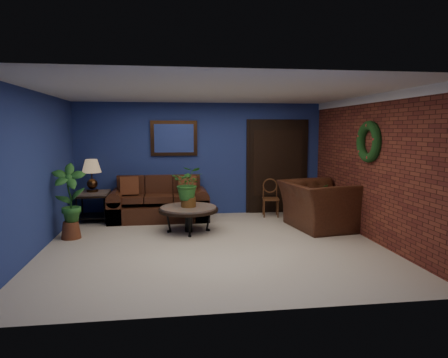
{
  "coord_description": "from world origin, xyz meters",
  "views": [
    {
      "loc": [
        -0.72,
        -6.42,
        1.9
      ],
      "look_at": [
        0.25,
        0.55,
        1.04
      ],
      "focal_mm": 32.0,
      "sensor_mm": 36.0,
      "label": 1
    }
  ],
  "objects": [
    {
      "name": "coffee_table",
      "position": [
        -0.37,
        0.94,
        0.42
      ],
      "size": [
        1.11,
        1.11,
        0.48
      ],
      "rotation": [
        0.0,
        0.0,
        -0.16
      ],
      "color": "#544F4A",
      "rests_on": "ground"
    },
    {
      "name": "wall_left",
      "position": [
        -2.75,
        0.0,
        1.25
      ],
      "size": [
        0.04,
        5.0,
        2.5
      ],
      "primitive_type": "cube",
      "color": "navy",
      "rests_on": "ground"
    },
    {
      "name": "closet_door",
      "position": [
        1.75,
        2.47,
        1.05
      ],
      "size": [
        1.44,
        0.06,
        2.18
      ],
      "primitive_type": "cube",
      "color": "black",
      "rests_on": "wall_back"
    },
    {
      "name": "coffee_plant",
      "position": [
        -0.37,
        0.94,
        0.89
      ],
      "size": [
        0.64,
        0.57,
        0.76
      ],
      "color": "brown",
      "rests_on": "coffee_table"
    },
    {
      "name": "crown_molding",
      "position": [
        2.72,
        0.0,
        2.43
      ],
      "size": [
        0.03,
        5.0,
        0.14
      ],
      "primitive_type": "cube",
      "color": "white",
      "rests_on": "wall_right_brick"
    },
    {
      "name": "end_table",
      "position": [
        -2.3,
        2.05,
        0.48
      ],
      "size": [
        0.69,
        0.69,
        0.63
      ],
      "color": "#544F4A",
      "rests_on": "ground"
    },
    {
      "name": "wreath",
      "position": [
        2.69,
        0.05,
        1.7
      ],
      "size": [
        0.16,
        0.72,
        0.72
      ],
      "primitive_type": "torus",
      "rotation": [
        0.0,
        1.57,
        0.0
      ],
      "color": "black",
      "rests_on": "wall_right_brick"
    },
    {
      "name": "tall_plant",
      "position": [
        -2.45,
        0.75,
        0.71
      ],
      "size": [
        0.6,
        0.43,
        1.33
      ],
      "color": "brown",
      "rests_on": "ground"
    },
    {
      "name": "ceiling",
      "position": [
        0.0,
        0.0,
        2.5
      ],
      "size": [
        5.5,
        5.0,
        0.02
      ],
      "primitive_type": "cube",
      "color": "silver",
      "rests_on": "wall_back"
    },
    {
      "name": "side_chair",
      "position": [
        1.5,
        2.11,
        0.47
      ],
      "size": [
        0.4,
        0.4,
        0.83
      ],
      "rotation": [
        0.0,
        0.0,
        -0.16
      ],
      "color": "#593419",
      "rests_on": "ground"
    },
    {
      "name": "wall_back",
      "position": [
        0.0,
        2.5,
        1.25
      ],
      "size": [
        5.5,
        0.04,
        2.5
      ],
      "primitive_type": "cube",
      "color": "navy",
      "rests_on": "ground"
    },
    {
      "name": "sofa",
      "position": [
        -0.94,
        2.08,
        0.31
      ],
      "size": [
        2.07,
        0.89,
        0.93
      ],
      "color": "#432113",
      "rests_on": "ground"
    },
    {
      "name": "floor",
      "position": [
        0.0,
        0.0,
        0.0
      ],
      "size": [
        5.5,
        5.5,
        0.0
      ],
      "primitive_type": "plane",
      "color": "beige",
      "rests_on": "ground"
    },
    {
      "name": "armchair",
      "position": [
        2.15,
        0.88,
        0.45
      ],
      "size": [
        1.4,
        1.55,
        0.9
      ],
      "primitive_type": "imported",
      "rotation": [
        0.0,
        0.0,
        1.72
      ],
      "color": "#432113",
      "rests_on": "ground"
    },
    {
      "name": "floor_plant",
      "position": [
        2.35,
        1.32,
        0.41
      ],
      "size": [
        0.4,
        0.34,
        0.8
      ],
      "color": "brown",
      "rests_on": "ground"
    },
    {
      "name": "wall_mirror",
      "position": [
        -0.6,
        2.46,
        1.72
      ],
      "size": [
        1.02,
        0.06,
        0.77
      ],
      "primitive_type": "cube",
      "color": "#3C2312",
      "rests_on": "wall_back"
    },
    {
      "name": "table_lamp",
      "position": [
        -2.3,
        2.05,
        1.05
      ],
      "size": [
        0.39,
        0.39,
        0.65
      ],
      "color": "#3C2312",
      "rests_on": "end_table"
    },
    {
      "name": "wall_right_brick",
      "position": [
        2.75,
        0.0,
        1.25
      ],
      "size": [
        0.04,
        5.0,
        2.5
      ],
      "primitive_type": "cube",
      "color": "maroon",
      "rests_on": "ground"
    }
  ]
}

